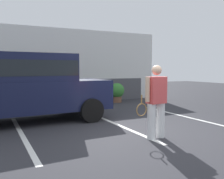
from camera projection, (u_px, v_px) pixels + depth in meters
name	position (u px, v px, depth m)	size (l,w,h in m)	color
ground_plane	(152.00, 136.00, 5.96)	(40.00, 40.00, 0.00)	#2D2D33
parking_stripe_0	(22.00, 135.00, 6.06)	(0.12, 4.40, 0.01)	silver
parking_stripe_1	(117.00, 124.00, 7.23)	(0.12, 4.40, 0.01)	silver
parking_stripe_2	(185.00, 117.00, 8.40)	(0.12, 4.40, 0.01)	silver
house_frontage	(67.00, 68.00, 11.87)	(9.55, 0.40, 3.48)	white
parked_suv	(28.00, 84.00, 7.48)	(4.67, 2.31, 2.05)	#141938
tennis_player_man	(156.00, 101.00, 5.73)	(0.89, 0.30, 1.69)	white
potted_plant_by_porch	(117.00, 92.00, 11.97)	(0.70, 0.70, 0.92)	brown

